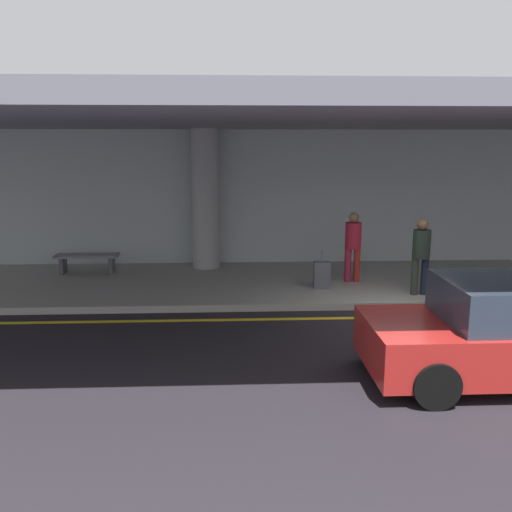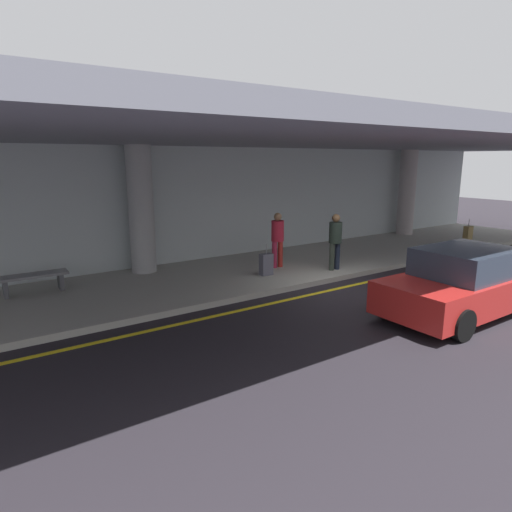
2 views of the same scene
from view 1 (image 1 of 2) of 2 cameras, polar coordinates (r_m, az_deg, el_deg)
ground_plane at (r=11.01m, az=15.21°, el=-6.92°), size 60.00×60.00×0.00m
sidewalk at (r=13.86m, az=11.36°, el=-2.64°), size 26.00×4.20×0.15m
lane_stripe_yellow at (r=11.45m, az=14.49°, el=-6.16°), size 26.00×0.14×0.01m
support_column_left_mid at (r=14.66m, az=-5.28°, el=5.85°), size 0.72×0.72×3.65m
ceiling_overhang at (r=12.98m, az=12.59°, el=13.64°), size 28.00×13.20×0.30m
terminal_back_wall at (r=15.71m, az=9.65°, el=5.84°), size 26.00×0.30×3.80m
car_red at (r=8.87m, az=24.73°, el=-7.24°), size 4.10×1.92×1.50m
traveler_with_luggage at (r=13.30m, az=10.01°, el=1.40°), size 0.38×0.38×1.68m
person_waiting_for_ride at (r=12.49m, az=16.72°, el=0.44°), size 0.38×0.38×1.68m
suitcase_upright_primary at (r=12.72m, az=6.81°, el=-1.96°), size 0.36×0.22×0.90m
bench_metal at (r=14.80m, az=-17.07°, el=-0.33°), size 1.60×0.50×0.48m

